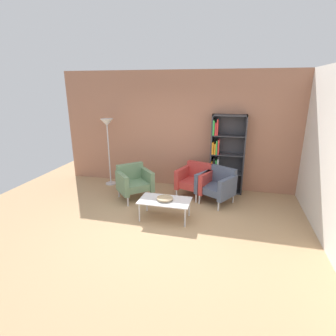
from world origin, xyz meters
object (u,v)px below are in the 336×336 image
object	(u,v)px
floor_lamp_torchiere	(107,130)
coffee_table_low	(165,201)
armchair_near_window	(217,185)
decorative_bowl	(165,198)
armchair_by_bookshelf	(195,179)
bookshelf_tall	(224,155)
armchair_spare_guest	(134,181)

from	to	relation	value
floor_lamp_torchiere	coffee_table_low	bearing A→B (deg)	-38.66
armchair_near_window	decorative_bowl	bearing A→B (deg)	-100.98
coffee_table_low	floor_lamp_torchiere	distance (m)	2.67
armchair_by_bookshelf	floor_lamp_torchiere	size ratio (longest dim) A/B	0.51
armchair_by_bookshelf	floor_lamp_torchiere	world-z (taller)	floor_lamp_torchiere
bookshelf_tall	armchair_near_window	world-z (taller)	bookshelf_tall
armchair_spare_guest	floor_lamp_torchiere	bearing A→B (deg)	99.64
coffee_table_low	armchair_spare_guest	world-z (taller)	armchair_spare_guest
coffee_table_low	bookshelf_tall	bearing A→B (deg)	59.84
floor_lamp_torchiere	armchair_spare_guest	bearing A→B (deg)	-36.79
floor_lamp_torchiere	decorative_bowl	bearing A→B (deg)	-38.66
bookshelf_tall	decorative_bowl	size ratio (longest dim) A/B	5.94
armchair_by_bookshelf	bookshelf_tall	bearing A→B (deg)	56.24
decorative_bowl	armchair_by_bookshelf	bearing A→B (deg)	72.42
armchair_by_bookshelf	armchair_near_window	xyz separation A→B (m)	(0.53, -0.23, 0.00)
armchair_spare_guest	floor_lamp_torchiere	world-z (taller)	floor_lamp_torchiere
decorative_bowl	bookshelf_tall	bearing A→B (deg)	59.84
coffee_table_low	armchair_spare_guest	size ratio (longest dim) A/B	1.05
armchair_spare_guest	decorative_bowl	bearing A→B (deg)	-84.00
armchair_by_bookshelf	armchair_near_window	bearing A→B (deg)	-4.82
armchair_spare_guest	armchair_near_window	world-z (taller)	same
coffee_table_low	floor_lamp_torchiere	world-z (taller)	floor_lamp_torchiere
bookshelf_tall	armchair_spare_guest	distance (m)	2.25
armchair_spare_guest	armchair_near_window	bearing A→B (deg)	-36.33
armchair_near_window	armchair_spare_guest	bearing A→B (deg)	-142.28
bookshelf_tall	floor_lamp_torchiere	distance (m)	2.98
bookshelf_tall	armchair_near_window	xyz separation A→B (m)	(-0.09, -0.70, -0.51)
armchair_near_window	floor_lamp_torchiere	size ratio (longest dim) A/B	0.54
armchair_near_window	armchair_by_bookshelf	bearing A→B (deg)	-173.33
decorative_bowl	armchair_by_bookshelf	world-z (taller)	armchair_by_bookshelf
bookshelf_tall	floor_lamp_torchiere	world-z (taller)	bookshelf_tall
armchair_near_window	floor_lamp_torchiere	bearing A→B (deg)	-158.92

